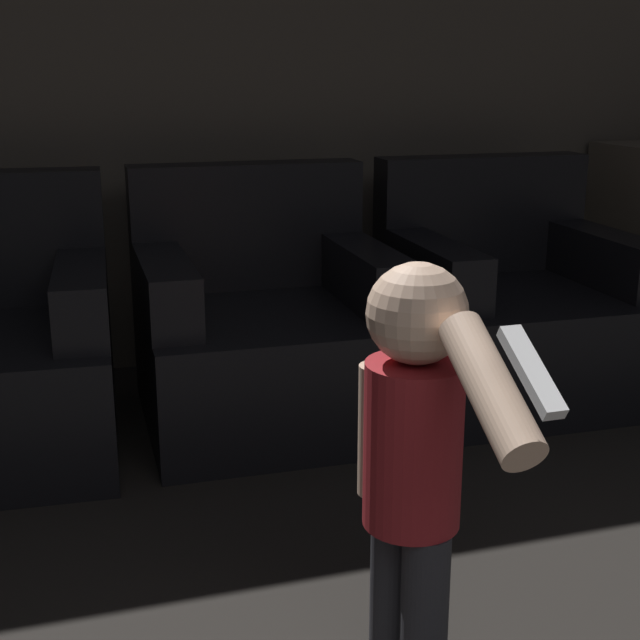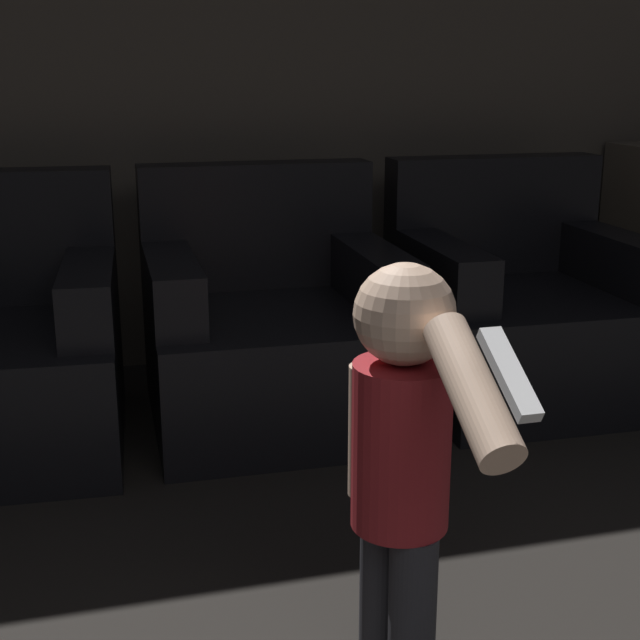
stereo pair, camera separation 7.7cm
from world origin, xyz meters
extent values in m
cube|color=#51493F|center=(0.00, 4.50, 1.30)|extent=(8.40, 0.05, 2.60)
cube|color=black|center=(-0.51, 3.72, 0.51)|extent=(0.20, 0.71, 0.20)
cube|color=black|center=(0.10, 3.74, 0.20)|extent=(0.88, 0.88, 0.41)
cube|color=black|center=(0.11, 4.09, 0.64)|extent=(0.86, 0.18, 0.46)
cube|color=black|center=(-0.25, 3.75, 0.51)|extent=(0.18, 0.70, 0.20)
cube|color=black|center=(0.45, 3.73, 0.51)|extent=(0.18, 0.70, 0.20)
cube|color=black|center=(1.06, 3.74, 0.20)|extent=(0.88, 0.88, 0.41)
cube|color=black|center=(1.07, 4.09, 0.64)|extent=(0.86, 0.18, 0.46)
cube|color=black|center=(0.72, 3.75, 0.51)|extent=(0.18, 0.70, 0.20)
cube|color=black|center=(1.41, 3.73, 0.51)|extent=(0.18, 0.70, 0.20)
cylinder|color=#28282D|center=(0.05, 2.27, 0.17)|extent=(0.10, 0.10, 0.35)
cylinder|color=#28282D|center=(0.02, 2.37, 0.17)|extent=(0.10, 0.10, 0.35)
cylinder|color=maroon|center=(0.04, 2.32, 0.51)|extent=(0.19, 0.19, 0.33)
sphere|color=beige|center=(0.04, 2.32, 0.77)|extent=(0.19, 0.19, 0.19)
cylinder|color=beige|center=(0.01, 2.43, 0.50)|extent=(0.08, 0.08, 0.28)
cylinder|color=beige|center=(0.07, 2.08, 0.71)|extent=(0.08, 0.28, 0.21)
cube|color=white|center=(0.07, 1.96, 0.78)|extent=(0.04, 0.16, 0.10)
camera|label=1|loc=(-0.60, 0.87, 1.21)|focal=50.00mm
camera|label=2|loc=(-0.53, 0.84, 1.21)|focal=50.00mm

